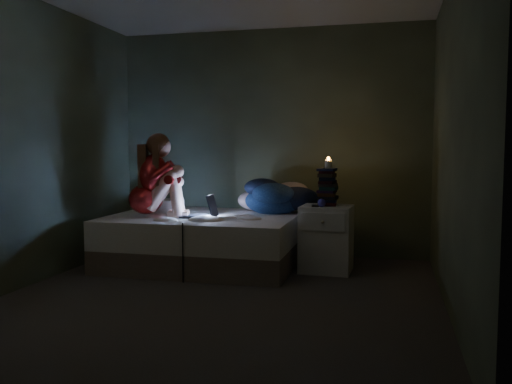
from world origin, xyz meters
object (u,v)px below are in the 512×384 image
(woman, at_px, (146,175))
(candle, at_px, (328,165))
(nightstand, at_px, (326,239))
(phone, at_px, (315,206))
(bed, at_px, (203,240))
(laptop, at_px, (198,206))

(woman, bearing_deg, candle, -6.57)
(nightstand, xyz_separation_m, candle, (0.01, 0.05, 0.74))
(woman, height_order, phone, woman)
(bed, relative_size, nightstand, 2.91)
(woman, relative_size, phone, 6.20)
(woman, xyz_separation_m, laptop, (0.54, 0.07, -0.31))
(bed, xyz_separation_m, nightstand, (1.29, 0.03, 0.07))
(phone, bearing_deg, nightstand, 29.21)
(woman, height_order, laptop, woman)
(nightstand, xyz_separation_m, phone, (-0.10, -0.09, 0.34))
(candle, bearing_deg, nightstand, -98.15)
(bed, xyz_separation_m, woman, (-0.54, -0.25, 0.70))
(laptop, distance_m, phone, 1.19)
(woman, bearing_deg, phone, -10.20)
(laptop, relative_size, nightstand, 0.53)
(laptop, bearing_deg, phone, 3.14)
(bed, bearing_deg, nightstand, 1.50)
(bed, xyz_separation_m, laptop, (0.01, -0.18, 0.39))
(candle, relative_size, phone, 0.57)
(phone, bearing_deg, candle, 39.76)
(nightstand, bearing_deg, bed, -175.63)
(woman, xyz_separation_m, nightstand, (1.83, 0.28, -0.63))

